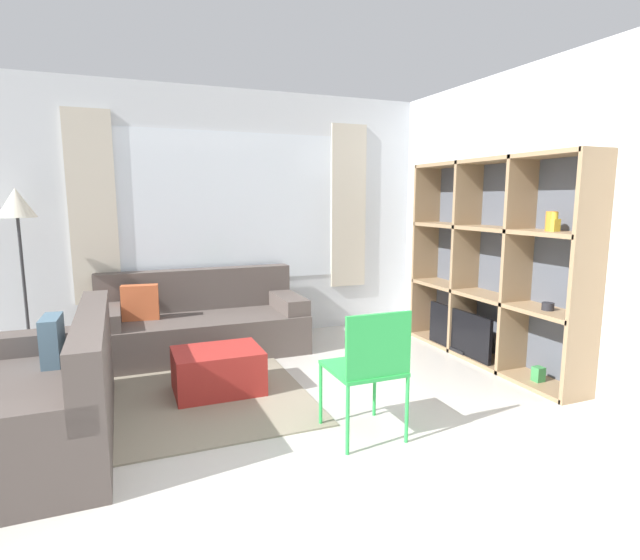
# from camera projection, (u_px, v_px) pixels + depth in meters

# --- Properties ---
(ground_plane) EXTENTS (16.00, 16.00, 0.00)m
(ground_plane) POSITION_uv_depth(u_px,v_px,m) (373.00, 496.00, 2.62)
(ground_plane) COLOR beige
(wall_back) EXTENTS (5.63, 0.11, 2.70)m
(wall_back) POSITION_uv_depth(u_px,v_px,m) (232.00, 216.00, 5.47)
(wall_back) COLOR silver
(wall_back) RESTS_ON ground_plane
(wall_right) EXTENTS (0.07, 4.52, 2.70)m
(wall_right) POSITION_uv_depth(u_px,v_px,m) (503.00, 219.00, 4.75)
(wall_right) COLOR silver
(wall_right) RESTS_ON ground_plane
(area_rug) EXTENTS (2.08, 2.07, 0.01)m
(area_rug) POSITION_uv_depth(u_px,v_px,m) (168.00, 393.00, 3.99)
(area_rug) COLOR gray
(area_rug) RESTS_ON ground_plane
(shelving_unit) EXTENTS (0.35, 2.15, 1.91)m
(shelving_unit) POSITION_uv_depth(u_px,v_px,m) (492.00, 267.00, 4.68)
(shelving_unit) COLOR #515660
(shelving_unit) RESTS_ON ground_plane
(couch_main) EXTENTS (2.00, 0.88, 0.81)m
(couch_main) POSITION_uv_depth(u_px,v_px,m) (202.00, 324.00, 5.05)
(couch_main) COLOR #564C47
(couch_main) RESTS_ON ground_plane
(couch_side) EXTENTS (0.88, 1.77, 0.81)m
(couch_side) POSITION_uv_depth(u_px,v_px,m) (46.00, 398.00, 3.18)
(couch_side) COLOR #564C47
(couch_side) RESTS_ON ground_plane
(ottoman) EXTENTS (0.69, 0.51, 0.36)m
(ottoman) POSITION_uv_depth(u_px,v_px,m) (218.00, 371.00, 4.00)
(ottoman) COLOR #A82823
(ottoman) RESTS_ON ground_plane
(floor_lamp) EXTENTS (0.33, 0.33, 1.64)m
(floor_lamp) POSITION_uv_depth(u_px,v_px,m) (17.00, 215.00, 4.44)
(floor_lamp) COLOR black
(floor_lamp) RESTS_ON ground_plane
(folding_chair) EXTENTS (0.44, 0.46, 0.86)m
(folding_chair) POSITION_uv_depth(u_px,v_px,m) (369.00, 363.00, 3.16)
(folding_chair) COLOR green
(folding_chair) RESTS_ON ground_plane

